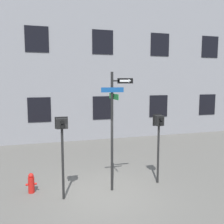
{
  "coord_description": "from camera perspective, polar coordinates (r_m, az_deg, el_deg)",
  "views": [
    {
      "loc": [
        -2.02,
        -7.83,
        3.83
      ],
      "look_at": [
        0.36,
        0.24,
        2.78
      ],
      "focal_mm": 40.0,
      "sensor_mm": 36.0,
      "label": 1
    }
  ],
  "objects": [
    {
      "name": "fire_hydrant",
      "position": [
        9.33,
        -17.98,
        -15.24
      ],
      "size": [
        0.37,
        0.21,
        0.7
      ],
      "color": "red",
      "rests_on": "ground_plane"
    },
    {
      "name": "ground_plane",
      "position": [
        8.94,
        -1.87,
        -18.25
      ],
      "size": [
        60.0,
        60.0,
        0.0
      ],
      "primitive_type": "plane",
      "color": "#595651"
    },
    {
      "name": "building_facade",
      "position": [
        16.32,
        -9.5,
        15.62
      ],
      "size": [
        24.0,
        0.63,
        12.55
      ],
      "color": "gray",
      "rests_on": "ground_plane"
    },
    {
      "name": "street_sign_pole",
      "position": [
        8.54,
        0.4,
        -2.11
      ],
      "size": [
        1.14,
        1.02,
        4.13
      ],
      "color": "black",
      "rests_on": "ground_plane"
    },
    {
      "name": "pedestrian_signal_left",
      "position": [
        8.08,
        -11.34,
        -5.31
      ],
      "size": [
        0.41,
        0.4,
        2.7
      ],
      "color": "black",
      "rests_on": "ground_plane"
    },
    {
      "name": "pedestrian_signal_right",
      "position": [
        9.39,
        10.65,
        -4.08
      ],
      "size": [
        0.36,
        0.4,
        2.6
      ],
      "color": "black",
      "rests_on": "ground_plane"
    }
  ]
}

